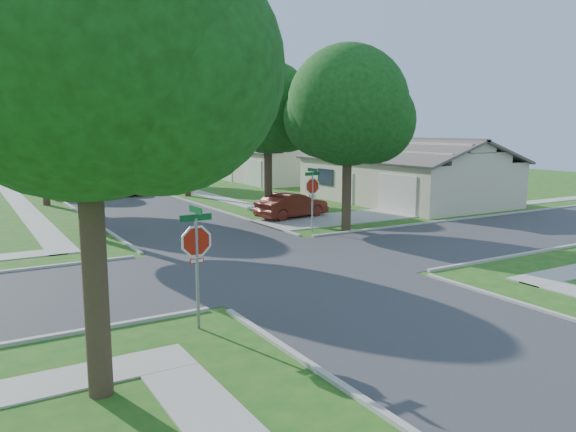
# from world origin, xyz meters

# --- Properties ---
(ground) EXTENTS (100.00, 100.00, 0.00)m
(ground) POSITION_xyz_m (0.00, 0.00, 0.00)
(ground) COLOR #1D5818
(ground) RESTS_ON ground
(road_ns) EXTENTS (7.00, 100.00, 0.02)m
(road_ns) POSITION_xyz_m (0.00, 0.00, 0.00)
(road_ns) COLOR #333335
(road_ns) RESTS_ON ground
(sidewalk_ne) EXTENTS (1.20, 40.00, 0.04)m
(sidewalk_ne) POSITION_xyz_m (6.10, 26.00, 0.02)
(sidewalk_ne) COLOR #9E9B91
(sidewalk_ne) RESTS_ON ground
(sidewalk_nw) EXTENTS (1.20, 40.00, 0.04)m
(sidewalk_nw) POSITION_xyz_m (-6.10, 26.00, 0.02)
(sidewalk_nw) COLOR #9E9B91
(sidewalk_nw) RESTS_ON ground
(driveway) EXTENTS (8.80, 3.60, 0.05)m
(driveway) POSITION_xyz_m (7.90, 7.10, 0.03)
(driveway) COLOR #9E9B91
(driveway) RESTS_ON ground
(stop_sign_sw) EXTENTS (1.05, 0.80, 2.98)m
(stop_sign_sw) POSITION_xyz_m (-4.70, -4.70, 2.03)
(stop_sign_sw) COLOR gray
(stop_sign_sw) RESTS_ON ground
(stop_sign_ne) EXTENTS (1.05, 0.80, 2.98)m
(stop_sign_ne) POSITION_xyz_m (4.70, 4.70, 2.03)
(stop_sign_ne) COLOR gray
(stop_sign_ne) RESTS_ON ground
(tree_e_near) EXTENTS (4.97, 4.80, 8.28)m
(tree_e_near) POSITION_xyz_m (4.75, 9.01, 5.64)
(tree_e_near) COLOR #38281C
(tree_e_near) RESTS_ON ground
(tree_e_mid) EXTENTS (5.59, 5.40, 9.21)m
(tree_e_mid) POSITION_xyz_m (4.76, 21.01, 6.25)
(tree_e_mid) COLOR #38281C
(tree_e_mid) RESTS_ON ground
(tree_e_far) EXTENTS (5.17, 5.00, 8.72)m
(tree_e_far) POSITION_xyz_m (4.75, 34.01, 5.98)
(tree_e_far) COLOR #38281C
(tree_e_far) RESTS_ON ground
(tree_w_near) EXTENTS (5.38, 5.20, 8.97)m
(tree_w_near) POSITION_xyz_m (-4.64, 9.01, 6.12)
(tree_w_near) COLOR #38281C
(tree_w_near) RESTS_ON ground
(tree_w_mid) EXTENTS (5.80, 5.60, 9.56)m
(tree_w_mid) POSITION_xyz_m (-4.64, 21.01, 6.49)
(tree_w_mid) COLOR #38281C
(tree_w_mid) RESTS_ON ground
(tree_w_far) EXTENTS (4.76, 4.60, 8.04)m
(tree_w_far) POSITION_xyz_m (-4.65, 34.01, 5.51)
(tree_w_far) COLOR #38281C
(tree_w_far) RESTS_ON ground
(tree_sw_corner) EXTENTS (6.21, 6.00, 9.55)m
(tree_sw_corner) POSITION_xyz_m (-7.44, -6.99, 6.26)
(tree_sw_corner) COLOR #38281C
(tree_sw_corner) RESTS_ON ground
(tree_ne_corner) EXTENTS (5.80, 5.60, 8.66)m
(tree_ne_corner) POSITION_xyz_m (6.36, 4.21, 5.59)
(tree_ne_corner) COLOR #38281C
(tree_ne_corner) RESTS_ON ground
(house_ne_near) EXTENTS (8.42, 13.60, 4.23)m
(house_ne_near) POSITION_xyz_m (15.99, 11.00, 1.52)
(house_ne_near) COLOR beige
(house_ne_near) RESTS_ON ground
(house_ne_far) EXTENTS (8.42, 13.60, 4.23)m
(house_ne_far) POSITION_xyz_m (15.99, 29.00, 1.52)
(house_ne_far) COLOR beige
(house_ne_far) RESTS_ON ground
(car_driveway) EXTENTS (4.42, 2.26, 1.39)m
(car_driveway) POSITION_xyz_m (6.00, 8.70, 0.69)
(car_driveway) COLOR #581B12
(car_driveway) RESTS_ON ground
(car_curb_east) EXTENTS (1.87, 4.45, 1.50)m
(car_curb_east) POSITION_xyz_m (1.20, 24.44, 0.75)
(car_curb_east) COLOR black
(car_curb_east) RESTS_ON ground
(car_curb_west) EXTENTS (2.71, 5.34, 1.48)m
(car_curb_west) POSITION_xyz_m (-3.20, 35.76, 0.74)
(car_curb_west) COLOR black
(car_curb_west) RESTS_ON ground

